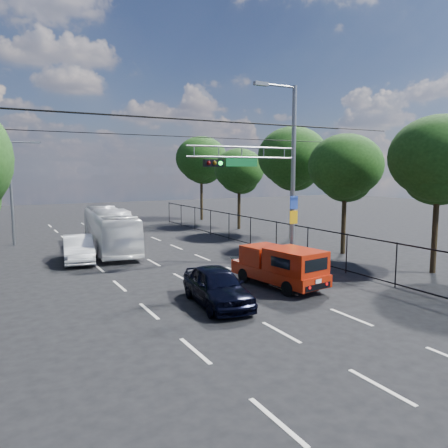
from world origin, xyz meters
TOP-DOWN VIEW (x-y plane):
  - ground at (0.00, 0.00)m, footprint 120.00×120.00m
  - lane_markings at (-0.00, 14.00)m, footprint 6.12×38.00m
  - signal_mast at (5.28, 7.99)m, footprint 6.43×0.39m
  - streetlight_left at (-6.33, 22.00)m, footprint 2.09×0.22m
  - utility_wires at (0.00, 8.83)m, footprint 22.00×5.04m
  - fence_right at (7.60, 12.17)m, footprint 0.06×34.03m
  - tree_right_a at (11.52, 3.02)m, footprint 4.80×4.80m
  - tree_right_b at (11.22, 9.02)m, footprint 4.50×4.50m
  - tree_right_c at (11.82, 15.02)m, footprint 5.10×5.10m
  - tree_right_d at (11.42, 22.02)m, footprint 4.32×4.32m
  - tree_right_e at (11.62, 30.02)m, footprint 5.28×5.28m
  - red_pickup at (3.21, 4.55)m, footprint 2.37×4.98m
  - navy_hatchback at (-0.45, 3.52)m, footprint 2.23×4.48m
  - white_bus at (-1.19, 16.83)m, footprint 3.12×9.73m
  - white_van at (-3.62, 14.27)m, footprint 2.13×4.62m

SIDE VIEW (x-z plane):
  - ground at x=0.00m, z-range 0.00..0.00m
  - lane_markings at x=0.00m, z-range 0.00..0.01m
  - navy_hatchback at x=-0.45m, z-range 0.00..1.47m
  - white_van at x=-3.62m, z-range 0.00..1.47m
  - red_pickup at x=3.21m, z-range 0.06..1.85m
  - fence_right at x=7.60m, z-range 0.03..2.03m
  - white_bus at x=-1.19m, z-range 0.00..2.66m
  - streetlight_left at x=-6.33m, z-range 0.40..7.48m
  - tree_right_d at x=11.42m, z-range 1.34..8.36m
  - tree_right_b at x=11.22m, z-range 1.40..8.71m
  - signal_mast at x=5.28m, z-range 0.49..9.99m
  - tree_right_a at x=11.52m, z-range 1.50..9.30m
  - tree_right_c at x=11.82m, z-range 1.59..9.88m
  - tree_right_e at x=11.62m, z-range 1.65..10.23m
  - utility_wires at x=0.00m, z-range 6.86..7.60m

